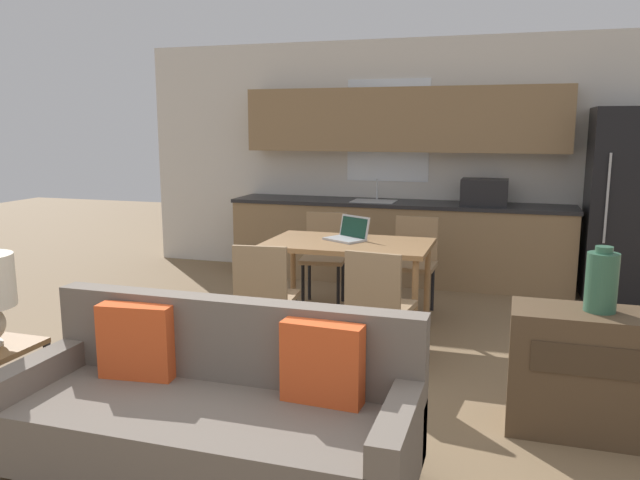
# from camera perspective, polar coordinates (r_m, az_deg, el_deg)

# --- Properties ---
(wall_back) EXTENTS (6.40, 0.07, 2.70)m
(wall_back) POSITION_cam_1_polar(r_m,az_deg,el_deg) (7.31, 7.68, 7.33)
(wall_back) COLOR silver
(wall_back) RESTS_ON ground_plane
(kitchen_counter) EXTENTS (3.78, 0.65, 2.15)m
(kitchen_counter) POSITION_cam_1_polar(r_m,az_deg,el_deg) (7.06, 7.31, 3.06)
(kitchen_counter) COLOR #8E704C
(kitchen_counter) RESTS_ON ground_plane
(refrigerator) EXTENTS (0.72, 0.72, 1.91)m
(refrigerator) POSITION_cam_1_polar(r_m,az_deg,el_deg) (6.93, 26.12, 2.91)
(refrigerator) COLOR black
(refrigerator) RESTS_ON ground_plane
(dining_table) EXTENTS (1.36, 0.82, 0.78)m
(dining_table) POSITION_cam_1_polar(r_m,az_deg,el_deg) (5.21, 2.61, -1.00)
(dining_table) COLOR olive
(dining_table) RESTS_ON ground_plane
(couch) EXTENTS (2.04, 0.80, 0.85)m
(couch) POSITION_cam_1_polar(r_m,az_deg,el_deg) (3.26, -9.70, -15.18)
(couch) COLOR #3D2D1E
(couch) RESTS_ON ground_plane
(credenza) EXTENTS (1.11, 0.42, 0.72)m
(credenza) POSITION_cam_1_polar(r_m,az_deg,el_deg) (3.92, 25.15, -11.12)
(credenza) COLOR brown
(credenza) RESTS_ON ground_plane
(vase) EXTENTS (0.17, 0.17, 0.37)m
(vase) POSITION_cam_1_polar(r_m,az_deg,el_deg) (3.77, 24.35, -3.46)
(vase) COLOR #336047
(vase) RESTS_ON credenza
(dining_chair_near_right) EXTENTS (0.47, 0.47, 0.89)m
(dining_chair_near_right) POSITION_cam_1_polar(r_m,az_deg,el_deg) (4.41, 5.34, -5.73)
(dining_chair_near_right) COLOR #997A56
(dining_chair_near_right) RESTS_ON ground_plane
(dining_chair_near_left) EXTENTS (0.47, 0.47, 0.89)m
(dining_chair_near_left) POSITION_cam_1_polar(r_m,az_deg,el_deg) (4.65, -5.06, -4.90)
(dining_chair_near_left) COLOR #997A56
(dining_chair_near_left) RESTS_ON ground_plane
(dining_chair_far_left) EXTENTS (0.47, 0.47, 0.89)m
(dining_chair_far_left) POSITION_cam_1_polar(r_m,az_deg,el_deg) (6.10, 0.42, -1.18)
(dining_chair_far_left) COLOR #997A56
(dining_chair_far_left) RESTS_ON ground_plane
(dining_chair_far_right) EXTENTS (0.43, 0.43, 0.89)m
(dining_chair_far_right) POSITION_cam_1_polar(r_m,az_deg,el_deg) (5.88, 8.56, -1.73)
(dining_chair_far_right) COLOR #997A56
(dining_chair_far_right) RESTS_ON ground_plane
(laptop) EXTENTS (0.40, 0.38, 0.20)m
(laptop) POSITION_cam_1_polar(r_m,az_deg,el_deg) (5.29, 2.65, 0.54)
(laptop) COLOR #B7BABC
(laptop) RESTS_ON dining_table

